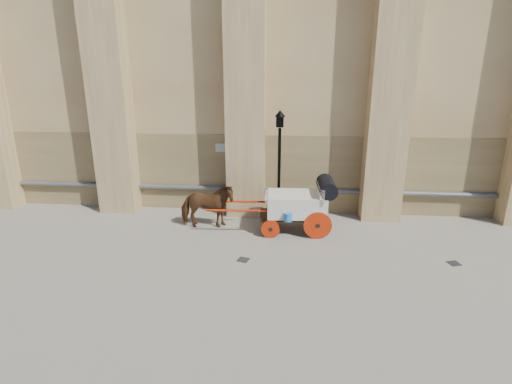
# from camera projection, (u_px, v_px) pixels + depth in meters

# --- Properties ---
(ground) EXTENTS (90.00, 90.00, 0.00)m
(ground) POSITION_uv_depth(u_px,v_px,m) (266.00, 257.00, 11.98)
(ground) COLOR gray
(ground) RESTS_ON ground
(horse) EXTENTS (1.97, 1.06, 1.59)m
(horse) POSITION_uv_depth(u_px,v_px,m) (207.00, 206.00, 13.91)
(horse) COLOR #553117
(horse) RESTS_ON ground
(carriage) EXTENTS (4.38, 1.60, 1.89)m
(carriage) POSITION_uv_depth(u_px,v_px,m) (301.00, 203.00, 13.56)
(carriage) COLOR black
(carriage) RESTS_ON ground
(street_lamp) EXTENTS (0.38, 0.38, 4.00)m
(street_lamp) POSITION_uv_depth(u_px,v_px,m) (279.00, 162.00, 14.45)
(street_lamp) COLOR black
(street_lamp) RESTS_ON ground
(drain_grate_near) EXTENTS (0.40, 0.40, 0.01)m
(drain_grate_near) POSITION_uv_depth(u_px,v_px,m) (243.00, 260.00, 11.77)
(drain_grate_near) COLOR black
(drain_grate_near) RESTS_ON ground
(drain_grate_far) EXTENTS (0.41, 0.41, 0.01)m
(drain_grate_far) POSITION_uv_depth(u_px,v_px,m) (454.00, 263.00, 11.55)
(drain_grate_far) COLOR black
(drain_grate_far) RESTS_ON ground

